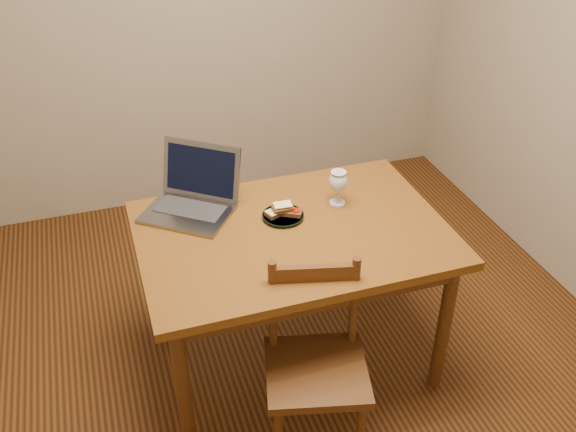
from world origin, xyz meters
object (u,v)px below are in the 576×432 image
object	(u,v)px
table	(293,247)
chair	(316,358)
plate	(283,216)
laptop	(194,193)
milk_glass	(338,188)

from	to	relation	value
table	chair	distance (m)	0.51
chair	plate	bearing A→B (deg)	99.05
plate	table	bearing A→B (deg)	-84.99
chair	laptop	distance (m)	0.90
milk_glass	laptop	bearing A→B (deg)	164.37
table	laptop	bearing A→B (deg)	138.73
plate	milk_glass	world-z (taller)	milk_glass
chair	table	bearing A→B (deg)	96.80
table	chair	xyz separation A→B (m)	(-0.06, -0.46, -0.20)
milk_glass	laptop	world-z (taller)	laptop
milk_glass	laptop	xyz separation A→B (m)	(-0.62, 0.17, -0.01)
laptop	chair	bearing A→B (deg)	-31.81
plate	milk_glass	xyz separation A→B (m)	(0.27, 0.04, 0.07)
chair	plate	world-z (taller)	chair
chair	milk_glass	size ratio (longest dim) A/B	2.89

